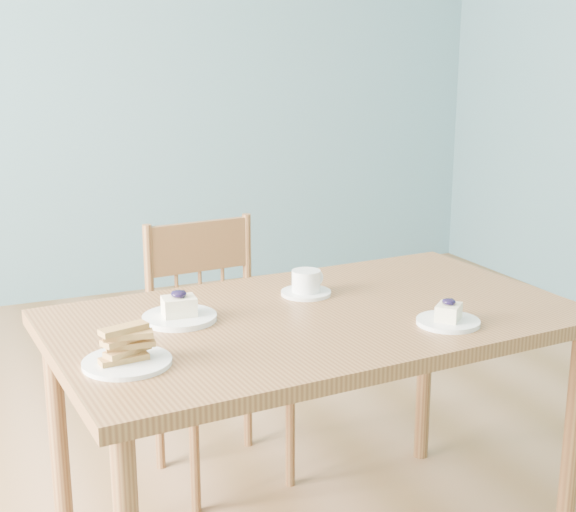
{
  "coord_description": "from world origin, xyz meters",
  "views": [
    {
      "loc": [
        -0.62,
        -1.87,
        1.34
      ],
      "look_at": [
        0.16,
        -0.11,
        0.84
      ],
      "focal_mm": 50.0,
      "sensor_mm": 36.0,
      "label": 1
    }
  ],
  "objects_px": {
    "cheesecake_plate_far": "(179,313)",
    "biscotti_plate": "(127,352)",
    "coffee_cup": "(306,284)",
    "dining_table": "(316,339)",
    "cheesecake_plate_near": "(448,318)",
    "dining_chair": "(217,351)"
  },
  "relations": [
    {
      "from": "dining_table",
      "to": "biscotti_plate",
      "type": "relative_size",
      "value": 7.19
    },
    {
      "from": "cheesecake_plate_near",
      "to": "coffee_cup",
      "type": "distance_m",
      "value": 0.41
    },
    {
      "from": "cheesecake_plate_far",
      "to": "biscotti_plate",
      "type": "xyz_separation_m",
      "value": [
        -0.18,
        -0.23,
        0.01
      ]
    },
    {
      "from": "dining_table",
      "to": "dining_chair",
      "type": "height_order",
      "value": "dining_chair"
    },
    {
      "from": "dining_table",
      "to": "dining_chair",
      "type": "relative_size",
      "value": 1.65
    },
    {
      "from": "cheesecake_plate_far",
      "to": "coffee_cup",
      "type": "xyz_separation_m",
      "value": [
        0.37,
        0.07,
        0.01
      ]
    },
    {
      "from": "cheesecake_plate_near",
      "to": "biscotti_plate",
      "type": "xyz_separation_m",
      "value": [
        -0.76,
        0.06,
        0.01
      ]
    },
    {
      "from": "coffee_cup",
      "to": "cheesecake_plate_near",
      "type": "bearing_deg",
      "value": -75.22
    },
    {
      "from": "dining_table",
      "to": "dining_chair",
      "type": "distance_m",
      "value": 0.58
    },
    {
      "from": "cheesecake_plate_near",
      "to": "coffee_cup",
      "type": "xyz_separation_m",
      "value": [
        -0.21,
        0.36,
        0.01
      ]
    },
    {
      "from": "dining_table",
      "to": "cheesecake_plate_far",
      "type": "distance_m",
      "value": 0.35
    },
    {
      "from": "cheesecake_plate_far",
      "to": "biscotti_plate",
      "type": "height_order",
      "value": "biscotti_plate"
    },
    {
      "from": "dining_table",
      "to": "cheesecake_plate_near",
      "type": "height_order",
      "value": "cheesecake_plate_near"
    },
    {
      "from": "dining_table",
      "to": "coffee_cup",
      "type": "bearing_deg",
      "value": 70.07
    },
    {
      "from": "dining_table",
      "to": "biscotti_plate",
      "type": "height_order",
      "value": "biscotti_plate"
    },
    {
      "from": "dining_chair",
      "to": "dining_table",
      "type": "bearing_deg",
      "value": -86.01
    },
    {
      "from": "cheesecake_plate_far",
      "to": "biscotti_plate",
      "type": "distance_m",
      "value": 0.29
    },
    {
      "from": "cheesecake_plate_far",
      "to": "dining_chair",
      "type": "bearing_deg",
      "value": 61.74
    },
    {
      "from": "coffee_cup",
      "to": "biscotti_plate",
      "type": "relative_size",
      "value": 0.72
    },
    {
      "from": "coffee_cup",
      "to": "biscotti_plate",
      "type": "xyz_separation_m",
      "value": [
        -0.55,
        -0.3,
        -0.0
      ]
    },
    {
      "from": "dining_chair",
      "to": "cheesecake_plate_far",
      "type": "bearing_deg",
      "value": -123.34
    },
    {
      "from": "coffee_cup",
      "to": "biscotti_plate",
      "type": "bearing_deg",
      "value": -167.53
    }
  ]
}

